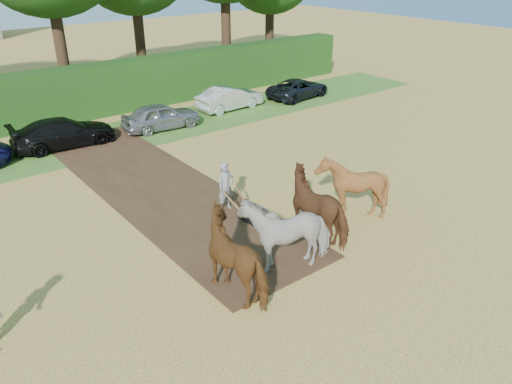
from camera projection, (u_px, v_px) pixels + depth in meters
name	position (u px, v px, depth m)	size (l,w,h in m)	color
ground	(224.00, 278.00, 15.20)	(120.00, 120.00, 0.00)	gold
earth_strip	(158.00, 187.00, 20.97)	(4.50, 17.00, 0.05)	#472D1C
grass_verge	(64.00, 149.00, 25.08)	(50.00, 5.00, 0.03)	#38601E
hedgerow	(32.00, 101.00, 27.61)	(46.00, 1.60, 3.00)	#14380F
plough_team	(302.00, 216.00, 16.31)	(7.84, 6.10, 2.37)	brown
parked_cars	(72.00, 133.00, 25.13)	(35.81, 3.39, 1.47)	silver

